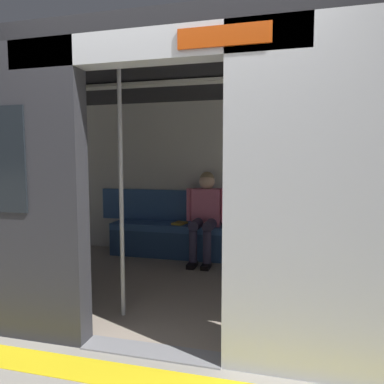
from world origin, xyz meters
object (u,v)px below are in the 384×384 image
(grab_pole_door, at_px, (121,192))
(grab_pole_far, at_px, (227,194))
(person_seated, at_px, (205,210))
(bench_seat, at_px, (213,234))
(train_car, at_px, (188,142))
(book, at_px, (180,223))
(handbag, at_px, (237,220))

(grab_pole_door, relative_size, grab_pole_far, 1.00)
(person_seated, bearing_deg, bench_seat, -151.81)
(train_car, xyz_separation_m, person_seated, (0.03, -1.03, -0.85))
(train_car, height_order, book, train_car)
(train_car, bearing_deg, grab_pole_far, 125.72)
(train_car, height_order, grab_pole_far, train_car)
(person_seated, bearing_deg, grab_pole_door, 79.11)
(grab_pole_door, bearing_deg, bench_seat, -103.48)
(handbag, bearing_deg, train_car, 71.16)
(train_car, height_order, bench_seat, train_car)
(person_seated, relative_size, handbag, 4.56)
(bench_seat, xyz_separation_m, person_seated, (0.10, 0.05, 0.33))
(handbag, relative_size, book, 1.18)
(handbag, xyz_separation_m, grab_pole_door, (0.76, 1.90, 0.53))
(person_seated, height_order, grab_pole_far, grab_pole_far)
(train_car, bearing_deg, grab_pole_door, 64.08)
(book, xyz_separation_m, grab_pole_door, (-0.03, 1.88, 0.60))
(bench_seat, relative_size, grab_pole_far, 1.35)
(train_car, distance_m, person_seated, 1.33)
(bench_seat, xyz_separation_m, grab_pole_far, (-0.44, 1.79, 0.72))
(train_car, height_order, grab_pole_door, train_car)
(handbag, distance_m, book, 0.80)
(person_seated, bearing_deg, train_car, 91.64)
(person_seated, bearing_deg, grab_pole_far, 107.30)
(person_seated, distance_m, grab_pole_door, 1.88)
(person_seated, height_order, book, person_seated)
(person_seated, height_order, grab_pole_door, grab_pole_door)
(person_seated, distance_m, handbag, 0.45)
(bench_seat, bearing_deg, person_seated, 28.19)
(book, bearing_deg, grab_pole_far, 128.09)
(grab_pole_far, bearing_deg, book, -63.12)
(person_seated, xyz_separation_m, grab_pole_door, (0.35, 1.80, 0.40))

